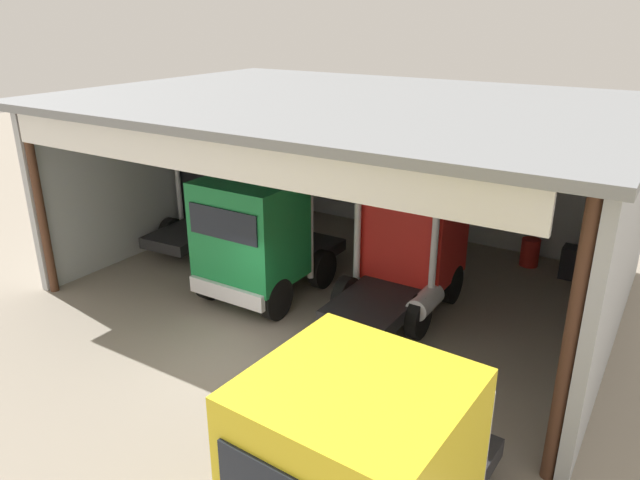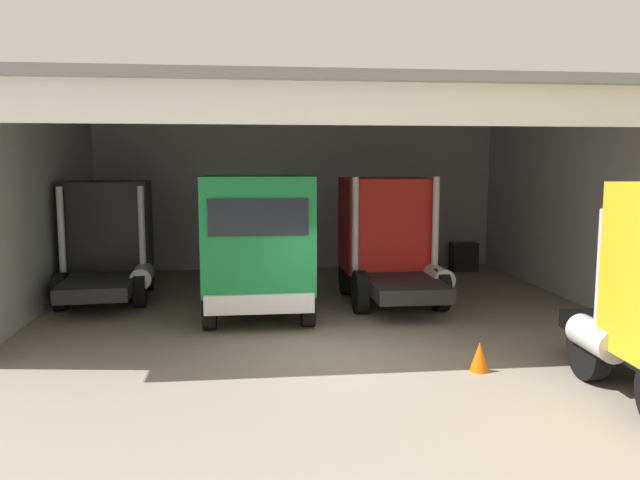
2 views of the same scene
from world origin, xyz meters
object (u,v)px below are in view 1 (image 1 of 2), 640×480
at_px(truck_green_yard_outside, 257,238).
at_px(truck_yellow_center_left_bay, 363,480).
at_px(truck_red_center_right_bay, 409,244).
at_px(oil_drum, 530,252).
at_px(truck_black_right_bay, 219,192).
at_px(tool_cart, 577,263).
at_px(traffic_cone, 288,417).

distance_m(truck_green_yard_outside, truck_yellow_center_left_bay, 9.40).
distance_m(truck_red_center_right_bay, oil_drum, 5.26).
xyz_separation_m(truck_black_right_bay, truck_green_yard_outside, (4.16, -3.16, 0.13)).
height_order(truck_red_center_right_bay, truck_yellow_center_left_bay, truck_yellow_center_left_bay).
relative_size(truck_black_right_bay, tool_cart, 4.79).
relative_size(truck_black_right_bay, oil_drum, 5.30).
xyz_separation_m(tool_cart, traffic_cone, (-3.40, -10.49, -0.22)).
height_order(truck_black_right_bay, truck_yellow_center_left_bay, truck_yellow_center_left_bay).
height_order(tool_cart, traffic_cone, tool_cart).
height_order(truck_black_right_bay, truck_green_yard_outside, truck_green_yard_outside).
bearing_deg(oil_drum, truck_black_right_bay, -161.78).
distance_m(truck_red_center_right_bay, truck_yellow_center_left_bay, 8.96).
relative_size(oil_drum, tool_cart, 0.90).
height_order(truck_green_yard_outside, truck_yellow_center_left_bay, truck_yellow_center_left_bay).
bearing_deg(tool_cart, traffic_cone, -107.95).
bearing_deg(truck_green_yard_outside, truck_red_center_right_bay, -152.58).
relative_size(truck_green_yard_outside, traffic_cone, 8.50).
bearing_deg(truck_green_yard_outside, truck_black_right_bay, -37.31).
relative_size(truck_red_center_right_bay, traffic_cone, 8.45).
bearing_deg(tool_cart, truck_green_yard_outside, -140.08).
distance_m(truck_black_right_bay, truck_red_center_right_bay, 7.96).
bearing_deg(truck_black_right_bay, truck_yellow_center_left_bay, -45.29).
bearing_deg(oil_drum, truck_red_center_right_bay, -116.27).
distance_m(truck_black_right_bay, oil_drum, 10.73).
bearing_deg(truck_black_right_bay, truck_green_yard_outside, -41.25).
height_order(truck_green_yard_outside, tool_cart, truck_green_yard_outside).
distance_m(oil_drum, traffic_cone, 10.95).
bearing_deg(tool_cart, truck_yellow_center_left_bay, -92.72).
bearing_deg(traffic_cone, truck_black_right_bay, 137.73).
distance_m(oil_drum, tool_cart, 1.49).
bearing_deg(truck_black_right_bay, truck_red_center_right_bay, -12.95).
bearing_deg(truck_green_yard_outside, tool_cart, -140.17).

